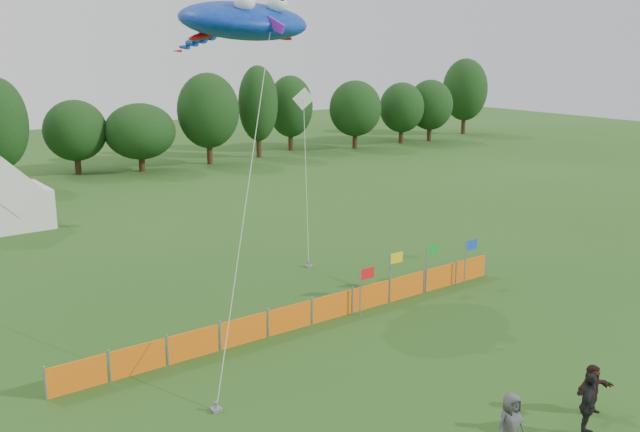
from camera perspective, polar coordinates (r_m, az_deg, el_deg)
treeline at (r=58.89m, az=-21.97°, el=6.54°), size 104.57×8.78×8.36m
barrier_fence at (r=27.60m, az=-0.72°, el=-7.71°), size 19.90×0.06×1.00m
flag_row at (r=30.41m, az=7.67°, el=-4.00°), size 6.73×0.60×2.10m
spectator_d at (r=21.42m, az=20.64°, el=-14.02°), size 1.19×0.93×1.88m
spectator_e at (r=19.99m, az=14.96°, el=-15.84°), size 0.94×0.69×1.77m
spectator_f at (r=22.78m, az=20.92°, el=-12.82°), size 1.47×0.68×1.52m
stingray_kite at (r=31.15m, az=-6.42°, el=15.19°), size 10.47×17.53×12.54m
small_kite_white at (r=37.00m, az=-1.22°, el=5.97°), size 3.59×4.69×8.27m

